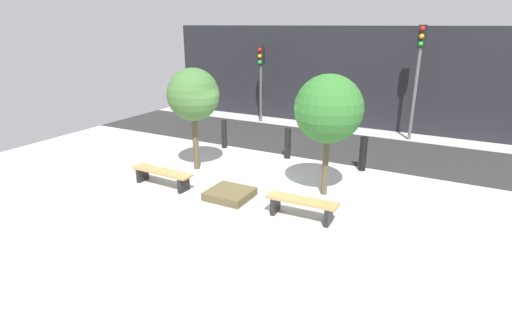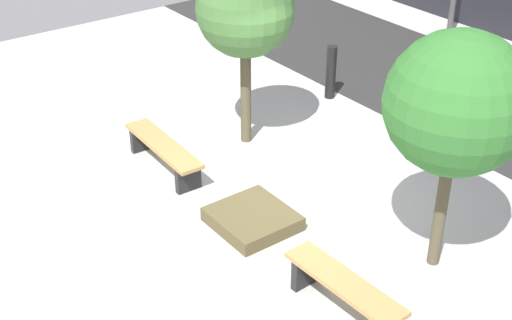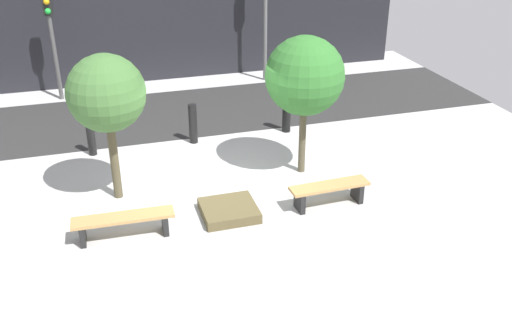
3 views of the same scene
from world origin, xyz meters
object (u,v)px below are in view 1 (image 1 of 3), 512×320
(bench_left, at_px, (162,175))
(bollard_center, at_px, (363,154))
(tree_behind_left_bench, at_px, (193,95))
(bench_right, at_px, (301,205))
(traffic_light_mid_west, at_px, (418,63))
(bollard_left, at_px, (288,143))
(planter_bed, at_px, (230,194))
(bollard_far_left, at_px, (224,134))
(traffic_light_west, at_px, (261,70))
(tree_behind_right_bench, at_px, (329,109))

(bench_left, height_order, bollard_center, bollard_center)
(tree_behind_left_bench, height_order, bollard_center, tree_behind_left_bench)
(bench_right, bearing_deg, bench_left, 177.95)
(traffic_light_mid_west, bearing_deg, bollard_left, -127.08)
(planter_bed, height_order, bollard_left, bollard_left)
(bollard_far_left, relative_size, bollard_center, 0.97)
(bollard_left, height_order, traffic_light_mid_west, traffic_light_mid_west)
(bollard_far_left, relative_size, bollard_left, 1.00)
(bollard_far_left, bearing_deg, traffic_light_mid_west, 36.84)
(bollard_center, distance_m, traffic_light_west, 7.29)
(planter_bed, xyz_separation_m, tree_behind_right_bench, (2.03, 1.37, 2.13))
(traffic_light_mid_west, bearing_deg, traffic_light_west, -179.98)
(bollard_far_left, height_order, traffic_light_west, traffic_light_west)
(tree_behind_left_bench, distance_m, bollard_left, 3.49)
(bench_right, xyz_separation_m, bollard_far_left, (-4.48, 3.81, 0.17))
(bollard_left, bearing_deg, tree_behind_left_bench, -132.07)
(traffic_light_west, height_order, traffic_light_mid_west, traffic_light_mid_west)
(tree_behind_left_bench, height_order, tree_behind_right_bench, tree_behind_right_bench)
(tree_behind_right_bench, xyz_separation_m, bollard_left, (-2.03, 2.25, -1.73))
(bench_right, relative_size, traffic_light_mid_west, 0.40)
(bench_left, height_order, planter_bed, bench_left)
(bench_left, relative_size, bench_right, 1.12)
(bench_left, distance_m, bollard_center, 5.89)
(tree_behind_left_bench, height_order, traffic_light_west, traffic_light_west)
(tree_behind_right_bench, distance_m, bollard_center, 2.86)
(bench_left, bearing_deg, traffic_light_mid_west, 59.03)
(bench_right, xyz_separation_m, bollard_left, (-2.03, 3.81, 0.17))
(bench_right, distance_m, tree_behind_left_bench, 4.75)
(bollard_far_left, xyz_separation_m, traffic_light_west, (-0.75, 4.24, 1.78))
(bench_right, distance_m, bollard_far_left, 5.89)
(tree_behind_right_bench, height_order, bollard_center, tree_behind_right_bench)
(planter_bed, bearing_deg, bollard_far_left, 124.22)
(bench_right, relative_size, traffic_light_west, 0.50)
(tree_behind_left_bench, xyz_separation_m, traffic_light_mid_west, (5.23, 6.49, 0.61))
(traffic_light_west, bearing_deg, planter_bed, -67.79)
(bench_right, distance_m, bollard_left, 4.32)
(traffic_light_mid_west, bearing_deg, bench_left, -123.01)
(bench_left, xyz_separation_m, traffic_light_west, (-1.18, 8.05, 1.95))
(tree_behind_right_bench, bearing_deg, traffic_light_mid_west, 79.71)
(tree_behind_right_bench, xyz_separation_m, bollard_center, (0.43, 2.25, -1.71))
(bench_left, xyz_separation_m, bollard_left, (2.03, 3.81, 0.17))
(planter_bed, distance_m, bollard_far_left, 4.39)
(bench_left, height_order, traffic_light_west, traffic_light_west)
(bollard_center, bearing_deg, traffic_light_west, 143.17)
(tree_behind_left_bench, bearing_deg, planter_bed, -33.97)
(tree_behind_right_bench, bearing_deg, planter_bed, -146.03)
(tree_behind_right_bench, bearing_deg, bollard_center, 79.19)
(tree_behind_right_bench, relative_size, traffic_light_west, 0.94)
(bollard_left, bearing_deg, tree_behind_right_bench, -47.93)
(traffic_light_west, bearing_deg, bollard_center, -36.83)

